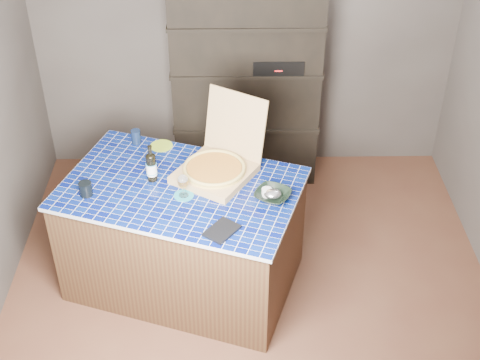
{
  "coord_description": "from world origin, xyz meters",
  "views": [
    {
      "loc": [
        -0.13,
        -3.38,
        3.51
      ],
      "look_at": [
        -0.07,
        0.0,
        1.03
      ],
      "focal_mm": 50.0,
      "sensor_mm": 36.0,
      "label": 1
    }
  ],
  "objects_px": {
    "wine_glass": "(183,182)",
    "bowl": "(273,195)",
    "kitchen_island": "(183,235)",
    "mead_bottle": "(151,167)",
    "pizza_box": "(217,166)",
    "dvd_case": "(222,231)"
  },
  "relations": [
    {
      "from": "mead_bottle",
      "to": "bowl",
      "type": "xyz_separation_m",
      "value": [
        0.8,
        -0.22,
        -0.08
      ]
    },
    {
      "from": "pizza_box",
      "to": "dvd_case",
      "type": "height_order",
      "value": "pizza_box"
    },
    {
      "from": "dvd_case",
      "to": "bowl",
      "type": "xyz_separation_m",
      "value": [
        0.33,
        0.32,
        0.02
      ]
    },
    {
      "from": "mead_bottle",
      "to": "bowl",
      "type": "relative_size",
      "value": 1.21
    },
    {
      "from": "kitchen_island",
      "to": "mead_bottle",
      "type": "xyz_separation_m",
      "value": [
        -0.19,
        0.08,
        0.53
      ]
    },
    {
      "from": "bowl",
      "to": "pizza_box",
      "type": "bearing_deg",
      "value": 142.91
    },
    {
      "from": "pizza_box",
      "to": "dvd_case",
      "type": "bearing_deg",
      "value": -54.44
    },
    {
      "from": "mead_bottle",
      "to": "wine_glass",
      "type": "height_order",
      "value": "mead_bottle"
    },
    {
      "from": "kitchen_island",
      "to": "dvd_case",
      "type": "distance_m",
      "value": 0.69
    },
    {
      "from": "wine_glass",
      "to": "bowl",
      "type": "bearing_deg",
      "value": -3.94
    },
    {
      "from": "mead_bottle",
      "to": "pizza_box",
      "type": "bearing_deg",
      "value": 6.97
    },
    {
      "from": "pizza_box",
      "to": "wine_glass",
      "type": "height_order",
      "value": "pizza_box"
    },
    {
      "from": "mead_bottle",
      "to": "dvd_case",
      "type": "bearing_deg",
      "value": -49.12
    },
    {
      "from": "wine_glass",
      "to": "pizza_box",
      "type": "bearing_deg",
      "value": 47.85
    },
    {
      "from": "wine_glass",
      "to": "bowl",
      "type": "xyz_separation_m",
      "value": [
        0.58,
        -0.04,
        -0.09
      ]
    },
    {
      "from": "kitchen_island",
      "to": "wine_glass",
      "type": "xyz_separation_m",
      "value": [
        0.03,
        -0.1,
        0.54
      ]
    },
    {
      "from": "dvd_case",
      "to": "kitchen_island",
      "type": "bearing_deg",
      "value": 159.26
    },
    {
      "from": "pizza_box",
      "to": "mead_bottle",
      "type": "relative_size",
      "value": 2.62
    },
    {
      "from": "wine_glass",
      "to": "dvd_case",
      "type": "bearing_deg",
      "value": -55.25
    },
    {
      "from": "bowl",
      "to": "wine_glass",
      "type": "bearing_deg",
      "value": 176.06
    },
    {
      "from": "dvd_case",
      "to": "bowl",
      "type": "bearing_deg",
      "value": 82.37
    },
    {
      "from": "pizza_box",
      "to": "mead_bottle",
      "type": "bearing_deg",
      "value": -141.03
    }
  ]
}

